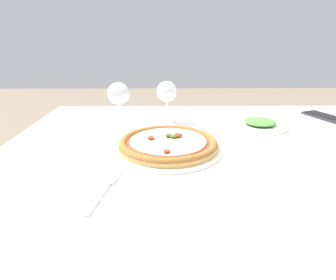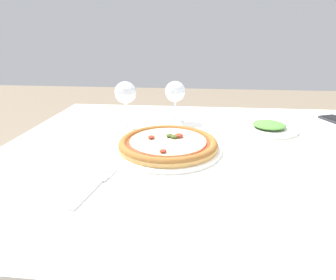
{
  "view_description": "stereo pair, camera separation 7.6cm",
  "coord_description": "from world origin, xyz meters",
  "px_view_note": "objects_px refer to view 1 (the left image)",
  "views": [
    {
      "loc": [
        -0.19,
        -0.73,
        1.05
      ],
      "look_at": [
        -0.19,
        -0.02,
        0.78
      ],
      "focal_mm": 30.0,
      "sensor_mm": 36.0,
      "label": 1
    },
    {
      "loc": [
        -0.12,
        -0.73,
        1.05
      ],
      "look_at": [
        -0.19,
        -0.02,
        0.78
      ],
      "focal_mm": 30.0,
      "sensor_mm": 36.0,
      "label": 2
    }
  ],
  "objects_px": {
    "pizza_plate": "(168,144)",
    "wine_glass_far_left": "(119,96)",
    "fork": "(104,189)",
    "dining_table": "(231,175)",
    "side_plate": "(260,124)",
    "wine_glass_far_right": "(167,93)",
    "cell_phone": "(323,116)"
  },
  "relations": [
    {
      "from": "dining_table",
      "to": "side_plate",
      "type": "bearing_deg",
      "value": 53.9
    },
    {
      "from": "fork",
      "to": "dining_table",
      "type": "bearing_deg",
      "value": 36.29
    },
    {
      "from": "wine_glass_far_right",
      "to": "pizza_plate",
      "type": "bearing_deg",
      "value": -89.6
    },
    {
      "from": "wine_glass_far_left",
      "to": "dining_table",
      "type": "bearing_deg",
      "value": -24.49
    },
    {
      "from": "pizza_plate",
      "to": "fork",
      "type": "distance_m",
      "value": 0.25
    },
    {
      "from": "pizza_plate",
      "to": "cell_phone",
      "type": "xyz_separation_m",
      "value": [
        0.59,
        0.31,
        -0.01
      ]
    },
    {
      "from": "cell_phone",
      "to": "side_plate",
      "type": "bearing_deg",
      "value": -157.89
    },
    {
      "from": "dining_table",
      "to": "fork",
      "type": "height_order",
      "value": "fork"
    },
    {
      "from": "dining_table",
      "to": "pizza_plate",
      "type": "bearing_deg",
      "value": -172.53
    },
    {
      "from": "pizza_plate",
      "to": "wine_glass_far_left",
      "type": "distance_m",
      "value": 0.26
    },
    {
      "from": "pizza_plate",
      "to": "dining_table",
      "type": "bearing_deg",
      "value": 7.47
    },
    {
      "from": "dining_table",
      "to": "wine_glass_far_left",
      "type": "bearing_deg",
      "value": 155.51
    },
    {
      "from": "side_plate",
      "to": "dining_table",
      "type": "bearing_deg",
      "value": -126.1
    },
    {
      "from": "fork",
      "to": "wine_glass_far_right",
      "type": "distance_m",
      "value": 0.52
    },
    {
      "from": "wine_glass_far_right",
      "to": "cell_phone",
      "type": "bearing_deg",
      "value": 3.52
    },
    {
      "from": "pizza_plate",
      "to": "wine_glass_far_left",
      "type": "relative_size",
      "value": 1.86
    },
    {
      "from": "pizza_plate",
      "to": "fork",
      "type": "height_order",
      "value": "pizza_plate"
    },
    {
      "from": "dining_table",
      "to": "pizza_plate",
      "type": "distance_m",
      "value": 0.22
    },
    {
      "from": "dining_table",
      "to": "wine_glass_far_right",
      "type": "distance_m",
      "value": 0.37
    },
    {
      "from": "fork",
      "to": "cell_phone",
      "type": "height_order",
      "value": "cell_phone"
    },
    {
      "from": "wine_glass_far_left",
      "to": "side_plate",
      "type": "distance_m",
      "value": 0.48
    },
    {
      "from": "wine_glass_far_right",
      "to": "side_plate",
      "type": "xyz_separation_m",
      "value": [
        0.32,
        -0.08,
        -0.09
      ]
    },
    {
      "from": "wine_glass_far_left",
      "to": "side_plate",
      "type": "height_order",
      "value": "wine_glass_far_left"
    },
    {
      "from": "dining_table",
      "to": "fork",
      "type": "xyz_separation_m",
      "value": [
        -0.32,
        -0.23,
        0.09
      ]
    },
    {
      "from": "dining_table",
      "to": "fork",
      "type": "distance_m",
      "value": 0.41
    },
    {
      "from": "fork",
      "to": "wine_glass_far_right",
      "type": "height_order",
      "value": "wine_glass_far_right"
    },
    {
      "from": "dining_table",
      "to": "fork",
      "type": "bearing_deg",
      "value": -143.71
    },
    {
      "from": "fork",
      "to": "wine_glass_far_left",
      "type": "relative_size",
      "value": 1.08
    },
    {
      "from": "pizza_plate",
      "to": "side_plate",
      "type": "bearing_deg",
      "value": 32.56
    },
    {
      "from": "dining_table",
      "to": "fork",
      "type": "relative_size",
      "value": 7.76
    },
    {
      "from": "fork",
      "to": "side_plate",
      "type": "height_order",
      "value": "side_plate"
    },
    {
      "from": "fork",
      "to": "wine_glass_far_right",
      "type": "relative_size",
      "value": 1.17
    }
  ]
}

